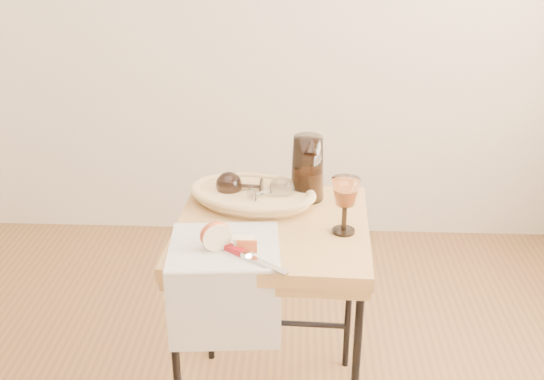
# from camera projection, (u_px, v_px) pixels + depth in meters

# --- Properties ---
(side_table) EXTENTS (0.60, 0.60, 0.74)m
(side_table) POSITION_uv_depth(u_px,v_px,m) (272.00, 323.00, 2.08)
(side_table) COLOR brown
(side_table) RESTS_ON floor
(tea_towel) EXTENTS (0.33, 0.30, 0.01)m
(tea_towel) POSITION_uv_depth(u_px,v_px,m) (224.00, 246.00, 1.79)
(tea_towel) COLOR silver
(tea_towel) RESTS_ON side_table
(bread_basket) EXTENTS (0.41, 0.32, 0.05)m
(bread_basket) POSITION_uv_depth(u_px,v_px,m) (253.00, 197.00, 2.04)
(bread_basket) COLOR tan
(bread_basket) RESTS_ON side_table
(goblet_lying_a) EXTENTS (0.15, 0.10, 0.09)m
(goblet_lying_a) POSITION_uv_depth(u_px,v_px,m) (243.00, 186.00, 2.04)
(goblet_lying_a) COLOR #33211B
(goblet_lying_a) RESTS_ON bread_basket
(goblet_lying_b) EXTENTS (0.16, 0.14, 0.08)m
(goblet_lying_b) POSITION_uv_depth(u_px,v_px,m) (269.00, 192.00, 2.01)
(goblet_lying_b) COLOR white
(goblet_lying_b) RESTS_ON bread_basket
(pitcher) EXTENTS (0.19, 0.26, 0.25)m
(pitcher) POSITION_uv_depth(u_px,v_px,m) (307.00, 168.00, 2.05)
(pitcher) COLOR black
(pitcher) RESTS_ON side_table
(wine_goblet) EXTENTS (0.09, 0.09, 0.17)m
(wine_goblet) POSITION_uv_depth(u_px,v_px,m) (345.00, 206.00, 1.84)
(wine_goblet) COLOR white
(wine_goblet) RESTS_ON side_table
(apple_half) EXTENTS (0.10, 0.08, 0.08)m
(apple_half) POSITION_uv_depth(u_px,v_px,m) (215.00, 235.00, 1.76)
(apple_half) COLOR red
(apple_half) RESTS_ON tea_towel
(apple_wedge) EXTENTS (0.06, 0.03, 0.04)m
(apple_wedge) POSITION_uv_depth(u_px,v_px,m) (244.00, 243.00, 1.76)
(apple_wedge) COLOR #FDE8B5
(apple_wedge) RESTS_ON tea_towel
(table_knife) EXTENTS (0.21, 0.17, 0.02)m
(table_knife) POSITION_uv_depth(u_px,v_px,m) (248.00, 255.00, 1.72)
(table_knife) COLOR silver
(table_knife) RESTS_ON tea_towel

